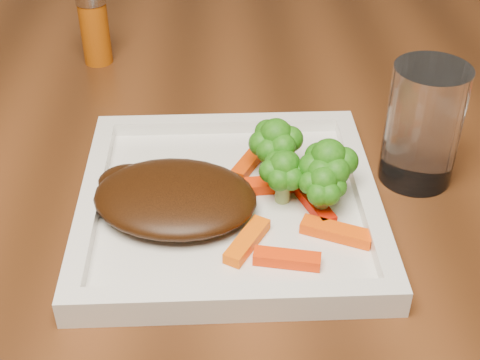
{
  "coord_description": "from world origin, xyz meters",
  "views": [
    {
      "loc": [
        0.2,
        -0.69,
        1.14
      ],
      "look_at": [
        0.22,
        -0.21,
        0.79
      ],
      "focal_mm": 50.0,
      "sensor_mm": 36.0,
      "label": 1
    }
  ],
  "objects_px": {
    "dining_table": "(66,344)",
    "steak": "(175,197)",
    "drinking_glass": "(423,125)",
    "plate": "(229,207)",
    "spice_shaker": "(95,29)"
  },
  "relations": [
    {
      "from": "spice_shaker",
      "to": "steak",
      "type": "bearing_deg",
      "value": -71.06
    },
    {
      "from": "dining_table",
      "to": "steak",
      "type": "xyz_separation_m",
      "value": [
        0.19,
        -0.18,
        0.4
      ]
    },
    {
      "from": "dining_table",
      "to": "plate",
      "type": "distance_m",
      "value": 0.48
    },
    {
      "from": "dining_table",
      "to": "steak",
      "type": "bearing_deg",
      "value": -42.87
    },
    {
      "from": "spice_shaker",
      "to": "drinking_glass",
      "type": "bearing_deg",
      "value": -37.73
    },
    {
      "from": "drinking_glass",
      "to": "plate",
      "type": "bearing_deg",
      "value": -165.25
    },
    {
      "from": "dining_table",
      "to": "plate",
      "type": "relative_size",
      "value": 5.93
    },
    {
      "from": "drinking_glass",
      "to": "spice_shaker",
      "type": "bearing_deg",
      "value": 142.27
    },
    {
      "from": "plate",
      "to": "spice_shaker",
      "type": "height_order",
      "value": "spice_shaker"
    },
    {
      "from": "steak",
      "to": "dining_table",
      "type": "bearing_deg",
      "value": 137.13
    },
    {
      "from": "dining_table",
      "to": "drinking_glass",
      "type": "height_order",
      "value": "drinking_glass"
    },
    {
      "from": "dining_table",
      "to": "drinking_glass",
      "type": "relative_size",
      "value": 13.33
    },
    {
      "from": "plate",
      "to": "steak",
      "type": "distance_m",
      "value": 0.05
    },
    {
      "from": "dining_table",
      "to": "steak",
      "type": "relative_size",
      "value": 10.86
    },
    {
      "from": "plate",
      "to": "dining_table",
      "type": "bearing_deg",
      "value": 145.17
    }
  ]
}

